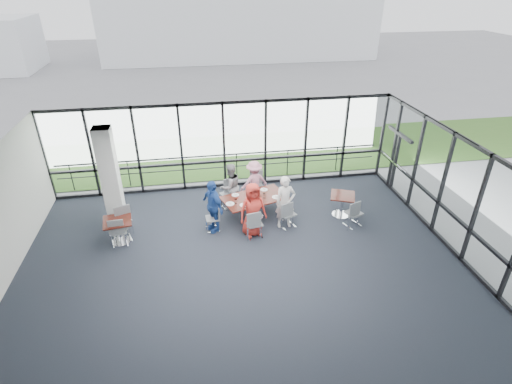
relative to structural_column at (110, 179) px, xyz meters
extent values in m
cube|color=#232932|center=(3.60, -3.00, -1.61)|extent=(12.00, 10.00, 0.02)
cube|color=white|center=(3.60, -3.00, 1.60)|extent=(12.00, 10.00, 0.04)
cube|color=white|center=(3.60, 2.00, 0.00)|extent=(12.00, 0.10, 3.20)
cube|color=white|center=(9.60, -3.00, 0.00)|extent=(0.10, 10.00, 3.20)
cube|color=black|center=(9.60, 0.75, -0.55)|extent=(0.12, 1.60, 2.10)
cube|color=white|center=(0.00, 0.00, 0.00)|extent=(0.50, 0.50, 3.20)
cube|color=gray|center=(3.60, 7.00, -1.62)|extent=(80.00, 70.00, 0.02)
cube|color=#30621D|center=(3.60, 5.00, -1.59)|extent=(80.00, 5.00, 0.01)
cube|color=white|center=(7.60, 29.00, 1.40)|extent=(24.00, 10.00, 6.00)
cylinder|color=#2D2D33|center=(3.60, 2.60, -1.10)|extent=(12.00, 0.06, 0.06)
cube|color=#391E11|center=(4.31, -0.36, -0.87)|extent=(2.23, 1.64, 0.04)
cylinder|color=silver|center=(4.31, -0.36, -1.25)|extent=(0.12, 0.12, 0.71)
cylinder|color=silver|center=(4.31, -0.36, -1.59)|extent=(0.56, 0.56, 0.03)
cube|color=#391E11|center=(0.19, -1.03, -0.87)|extent=(0.89, 0.89, 0.04)
cylinder|color=silver|center=(0.19, -1.03, -1.25)|extent=(0.12, 0.12, 0.71)
cube|color=#391E11|center=(7.13, -0.70, -0.87)|extent=(0.98, 0.98, 0.04)
cylinder|color=silver|center=(7.13, -0.70, -1.25)|extent=(0.12, 0.12, 0.71)
imported|color=red|center=(4.10, -1.27, -0.75)|extent=(0.93, 0.71, 1.71)
imported|color=silver|center=(5.16, -1.00, -0.75)|extent=(0.64, 0.48, 1.70)
imported|color=gray|center=(3.62, 0.38, -0.80)|extent=(0.92, 0.80, 1.61)
imported|color=pink|center=(4.47, 0.66, -0.84)|extent=(1.08, 0.75, 1.52)
imported|color=#234996|center=(2.95, -0.85, -0.75)|extent=(0.95, 1.13, 1.69)
cylinder|color=white|center=(3.90, -0.80, -0.84)|extent=(0.25, 0.25, 0.01)
cylinder|color=white|center=(4.99, -0.49, -0.84)|extent=(0.27, 0.27, 0.01)
cylinder|color=white|center=(3.73, -0.13, -0.84)|extent=(0.24, 0.24, 0.01)
cylinder|color=white|center=(4.70, 0.07, -0.84)|extent=(0.24, 0.24, 0.01)
cylinder|color=white|center=(3.50, -0.66, -0.84)|extent=(0.27, 0.27, 0.01)
cylinder|color=white|center=(4.09, -0.68, -0.78)|extent=(0.07, 0.07, 0.14)
cylinder|color=white|center=(4.60, -0.46, -0.77)|extent=(0.08, 0.08, 0.15)
cylinder|color=white|center=(4.29, -0.04, -0.78)|extent=(0.07, 0.07, 0.13)
cylinder|color=white|center=(3.67, -0.65, -0.77)|extent=(0.08, 0.08, 0.15)
cube|color=beige|center=(4.29, -0.84, -0.85)|extent=(0.31, 0.24, 0.00)
cube|color=beige|center=(5.26, -0.38, -0.85)|extent=(0.35, 0.30, 0.00)
cube|color=beige|center=(4.36, 0.04, -0.85)|extent=(0.37, 0.33, 0.00)
cube|color=black|center=(4.30, -0.27, -0.83)|extent=(0.10, 0.07, 0.04)
cylinder|color=#9D2002|center=(4.32, -0.28, -0.76)|extent=(0.06, 0.06, 0.18)
cylinder|color=#146D1B|center=(4.37, -0.31, -0.75)|extent=(0.05, 0.05, 0.20)
camera|label=1|loc=(2.52, -11.21, 5.40)|focal=28.00mm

